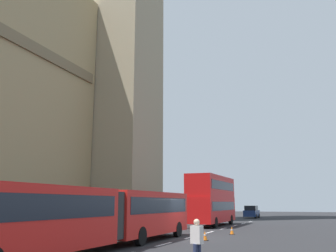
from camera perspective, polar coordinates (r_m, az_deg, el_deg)
The scene contains 8 objects.
ground_plane at distance 25.02m, azimuth 3.15°, elevation -17.01°, with size 160.00×160.00×0.00m, color #262628.
lane_centre_marking at distance 29.86m, azimuth 6.49°, elevation -16.12°, with size 39.00×0.16×0.01m.
articulated_bus at distance 19.02m, azimuth -10.45°, elevation -13.18°, with size 18.89×2.54×2.90m.
double_decker_bus at distance 38.14m, azimuth 6.86°, elevation -11.11°, with size 10.01×2.54×4.90m.
sedan_lead at distance 58.93m, azimuth 12.89°, elevation -12.90°, with size 4.40×1.86×1.85m.
traffic_cone_west at distance 23.34m, azimuth 5.77°, elevation -16.64°, with size 0.36×0.36×0.58m.
traffic_cone_middle at distance 28.04m, azimuth 9.91°, elevation -15.73°, with size 0.36×0.36×0.58m.
pedestrian_near_cones at distance 13.27m, azimuth 4.53°, elevation -17.57°, with size 0.35×0.45×1.69m.
Camera 1 is at (-23.53, -8.19, 2.23)m, focal length 39.16 mm.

